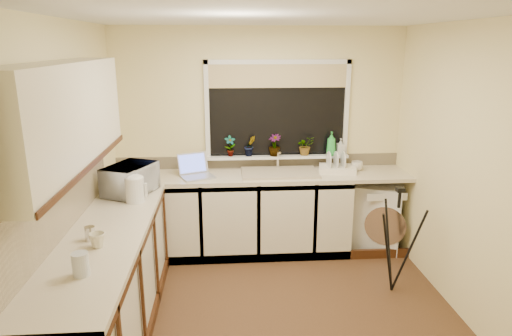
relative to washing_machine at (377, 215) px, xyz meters
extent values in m
plane|color=brown|center=(-1.33, -1.24, -0.38)|extent=(3.20, 3.20, 0.00)
plane|color=white|center=(-1.33, -1.24, 2.07)|extent=(3.20, 3.20, 0.00)
plane|color=#F9E7A6|center=(-1.33, 0.26, 0.85)|extent=(3.20, 0.00, 3.20)
plane|color=#F9E7A6|center=(-1.33, -2.74, 0.85)|extent=(3.20, 0.00, 3.20)
plane|color=#F9E7A6|center=(-2.93, -1.24, 0.85)|extent=(0.00, 3.00, 3.00)
plane|color=#F9E7A6|center=(0.27, -1.24, 0.85)|extent=(0.00, 3.00, 3.00)
cube|color=silver|center=(-1.66, -0.04, 0.05)|extent=(2.55, 0.60, 0.86)
cube|color=silver|center=(-2.63, -1.54, 0.05)|extent=(0.54, 2.40, 0.86)
cube|color=beige|center=(-1.33, -0.04, 0.50)|extent=(3.20, 0.60, 0.04)
cube|color=beige|center=(-2.63, -1.54, 0.50)|extent=(0.60, 2.40, 0.04)
cube|color=silver|center=(-2.77, -1.69, 1.42)|extent=(0.28, 1.90, 0.70)
cube|color=beige|center=(-2.92, -1.54, 0.75)|extent=(0.02, 2.40, 0.45)
cube|color=beige|center=(-1.33, 0.25, 0.59)|extent=(3.20, 0.02, 0.14)
cube|color=black|center=(-1.13, 0.24, 1.17)|extent=(1.50, 0.02, 1.00)
cube|color=tan|center=(-1.13, 0.22, 1.55)|extent=(1.50, 0.02, 0.25)
cube|color=white|center=(-1.13, 0.19, 0.66)|extent=(1.60, 0.14, 0.03)
cube|color=tan|center=(-1.13, -0.04, 0.54)|extent=(0.82, 0.46, 0.03)
cylinder|color=silver|center=(-1.13, 0.14, 0.64)|extent=(0.03, 0.03, 0.24)
cube|color=silver|center=(0.00, 0.00, 0.00)|extent=(0.70, 0.69, 0.75)
cube|color=#A6A5AD|center=(-2.01, -0.13, 0.53)|extent=(0.39, 0.34, 0.02)
cube|color=#5064DB|center=(-2.07, 0.01, 0.65)|extent=(0.33, 0.21, 0.22)
cylinder|color=white|center=(-2.53, -0.84, 0.63)|extent=(0.17, 0.17, 0.22)
cube|color=white|center=(-0.49, 0.00, 0.55)|extent=(0.45, 0.38, 0.06)
cylinder|color=silver|center=(-2.61, -2.16, 0.60)|extent=(0.10, 0.10, 0.15)
cylinder|color=silver|center=(-2.70, -1.64, 0.58)|extent=(0.07, 0.07, 0.10)
imported|color=white|center=(-2.61, -0.60, 0.66)|extent=(0.51, 0.59, 0.28)
imported|color=#999999|center=(-1.66, 0.19, 0.79)|extent=(0.14, 0.10, 0.23)
imported|color=#999999|center=(-1.44, 0.19, 0.79)|extent=(0.15, 0.14, 0.23)
imported|color=#999999|center=(-1.17, 0.17, 0.80)|extent=(0.18, 0.18, 0.24)
imported|color=#999999|center=(-0.82, 0.19, 0.78)|extent=(0.23, 0.21, 0.21)
imported|color=green|center=(-0.53, 0.15, 0.81)|extent=(0.12, 0.12, 0.27)
imported|color=#999999|center=(-0.42, 0.18, 0.77)|extent=(0.09, 0.09, 0.19)
imported|color=silver|center=(-0.26, 0.03, 0.58)|extent=(0.17, 0.17, 0.10)
imported|color=beige|center=(-2.61, -1.77, 0.58)|extent=(0.13, 0.13, 0.10)
camera|label=1|loc=(-1.73, -4.71, 1.89)|focal=31.69mm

